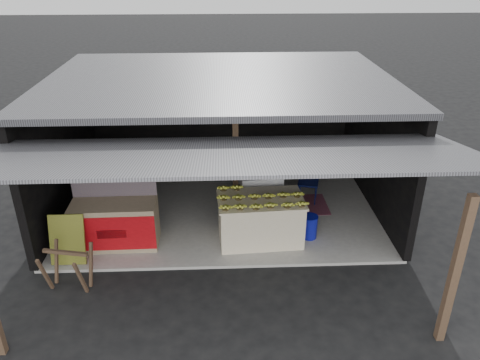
{
  "coord_description": "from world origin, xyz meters",
  "views": [
    {
      "loc": [
        0.0,
        -7.17,
        5.37
      ],
      "look_at": [
        0.38,
        1.53,
        1.1
      ],
      "focal_mm": 35.0,
      "sensor_mm": 36.0,
      "label": 1
    }
  ],
  "objects_px": {
    "sawhorse": "(67,265)",
    "water_barrel": "(309,227)",
    "white_crate": "(260,194)",
    "plastic_chair": "(309,177)",
    "banana_table": "(260,219)",
    "neighbor_stall": "(115,222)"
  },
  "relations": [
    {
      "from": "white_crate",
      "to": "plastic_chair",
      "type": "xyz_separation_m",
      "value": [
        1.19,
        0.67,
        0.08
      ]
    },
    {
      "from": "sawhorse",
      "to": "plastic_chair",
      "type": "distance_m",
      "value": 5.61
    },
    {
      "from": "water_barrel",
      "to": "white_crate",
      "type": "bearing_deg",
      "value": 133.26
    },
    {
      "from": "sawhorse",
      "to": "plastic_chair",
      "type": "relative_size",
      "value": 0.84
    },
    {
      "from": "neighbor_stall",
      "to": "water_barrel",
      "type": "bearing_deg",
      "value": 0.11
    },
    {
      "from": "neighbor_stall",
      "to": "sawhorse",
      "type": "relative_size",
      "value": 2.07
    },
    {
      "from": "sawhorse",
      "to": "plastic_chair",
      "type": "bearing_deg",
      "value": 43.86
    },
    {
      "from": "banana_table",
      "to": "plastic_chair",
      "type": "relative_size",
      "value": 1.8
    },
    {
      "from": "white_crate",
      "to": "water_barrel",
      "type": "xyz_separation_m",
      "value": [
        0.93,
        -0.98,
        -0.26
      ]
    },
    {
      "from": "white_crate",
      "to": "sawhorse",
      "type": "xyz_separation_m",
      "value": [
        -3.54,
        -2.35,
        -0.06
      ]
    },
    {
      "from": "banana_table",
      "to": "white_crate",
      "type": "distance_m",
      "value": 1.02
    },
    {
      "from": "sawhorse",
      "to": "water_barrel",
      "type": "relative_size",
      "value": 1.77
    },
    {
      "from": "banana_table",
      "to": "plastic_chair",
      "type": "distance_m",
      "value": 2.11
    },
    {
      "from": "banana_table",
      "to": "water_barrel",
      "type": "xyz_separation_m",
      "value": [
        1.01,
        0.03,
        -0.24
      ]
    },
    {
      "from": "banana_table",
      "to": "white_crate",
      "type": "height_order",
      "value": "white_crate"
    },
    {
      "from": "white_crate",
      "to": "sawhorse",
      "type": "height_order",
      "value": "white_crate"
    },
    {
      "from": "banana_table",
      "to": "white_crate",
      "type": "xyz_separation_m",
      "value": [
        0.09,
        1.01,
        0.03
      ]
    },
    {
      "from": "plastic_chair",
      "to": "sawhorse",
      "type": "bearing_deg",
      "value": -132.56
    },
    {
      "from": "sawhorse",
      "to": "plastic_chair",
      "type": "xyz_separation_m",
      "value": [
        4.73,
        3.02,
        0.14
      ]
    },
    {
      "from": "white_crate",
      "to": "neighbor_stall",
      "type": "relative_size",
      "value": 0.58
    },
    {
      "from": "white_crate",
      "to": "neighbor_stall",
      "type": "distance_m",
      "value": 3.15
    },
    {
      "from": "sawhorse",
      "to": "water_barrel",
      "type": "height_order",
      "value": "sawhorse"
    }
  ]
}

